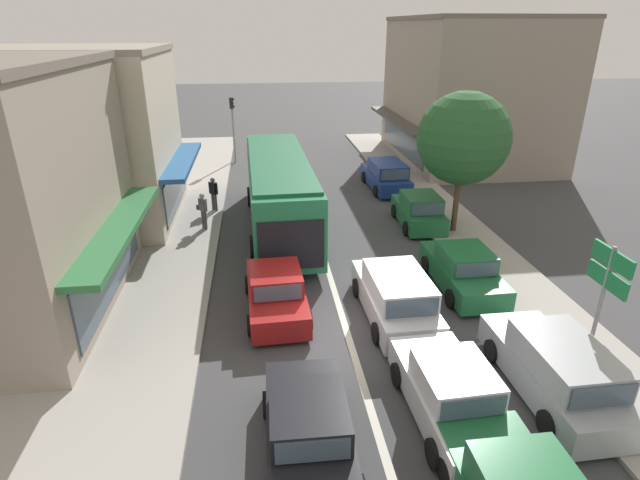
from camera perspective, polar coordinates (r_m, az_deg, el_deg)
The scene contains 20 objects.
ground_plane at distance 15.27m, azimuth 2.91°, elevation -9.89°, with size 140.00×140.00×0.00m, color #3F3F42.
lane_centre_line at distance 18.70m, azimuth 0.84°, elevation -3.21°, with size 0.20×28.00×0.01m, color silver.
sidewalk_left at distance 20.82m, azimuth -18.84°, elevation -1.46°, with size 5.20×44.00×0.14m, color #A39E96.
kerb_right at distance 22.05m, azimuth 16.28°, elevation 0.23°, with size 2.80×44.00×0.12m, color #A39E96.
shopfront_mid_block at distance 24.57m, azimuth -26.00°, elevation 10.29°, with size 8.90×7.36×7.58m.
building_right_far at distance 35.12m, azimuth 16.82°, elevation 15.99°, with size 9.74×11.57×8.91m.
city_bus at distance 21.72m, azimuth -4.70°, elevation 5.90°, with size 2.95×10.92×3.23m.
sedan_behind_bus_near at distance 11.00m, azimuth -1.31°, elevation -21.06°, with size 1.96×4.23×1.47m.
sedan_queue_gap_filler at distance 12.19m, azimuth 14.83°, elevation -16.73°, with size 2.00×4.25×1.47m.
sedan_adjacent_lane_trail at distance 15.80m, azimuth -5.06°, elevation -5.92°, with size 2.01×4.26×1.47m.
wagon_behind_bus_mid at distance 15.51m, azimuth 8.61°, elevation -6.35°, with size 2.01×4.54×1.58m.
parked_wagon_kerb_front at distance 13.64m, azimuth 25.39°, elevation -13.19°, with size 1.98×4.52×1.58m.
parked_sedan_kerb_second at distance 17.77m, azimuth 16.04°, elevation -3.32°, with size 1.91×4.21×1.47m.
parked_hatchback_kerb_third at distance 22.81m, azimuth 11.24°, elevation 3.27°, with size 1.90×3.75×1.54m.
parked_wagon_kerb_rear at distance 27.88m, azimuth 7.56°, elevation 7.27°, with size 2.06×4.56×1.58m.
traffic_light_downstreet at distance 33.28m, azimuth -9.96°, elevation 13.46°, with size 0.33×0.24×4.20m.
directional_road_sign at distance 13.87m, azimuth 29.94°, elevation -4.07°, with size 0.10×1.40×3.60m.
street_tree_right at distance 21.46m, azimuth 16.07°, elevation 11.06°, with size 3.78×3.78×6.03m.
pedestrian_with_handbag_near at distance 22.19m, azimuth -13.24°, elevation 3.50°, with size 0.51×0.60×1.63m.
pedestrian_browsing_midblock at distance 24.37m, azimuth -12.07°, elevation 5.39°, with size 0.45×0.41×1.63m.
Camera 1 is at (-2.32, -12.57, 8.35)m, focal length 28.00 mm.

